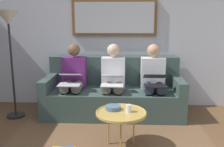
{
  "coord_description": "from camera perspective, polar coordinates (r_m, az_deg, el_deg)",
  "views": [
    {
      "loc": [
        -0.17,
        1.93,
        1.52
      ],
      "look_at": [
        0.0,
        -1.7,
        0.75
      ],
      "focal_mm": 40.89,
      "sensor_mm": 36.0,
      "label": 1
    }
  ],
  "objects": [
    {
      "name": "laptop_black",
      "position": [
        3.88,
        9.58,
        -1.53
      ],
      "size": [
        0.33,
        0.37,
        0.16
      ],
      "color": "black"
    },
    {
      "name": "person_left",
      "position": [
        4.11,
        9.2,
        -1.01
      ],
      "size": [
        0.38,
        0.58,
        1.14
      ],
      "color": "silver",
      "rests_on": "couch"
    },
    {
      "name": "cup",
      "position": [
        3.01,
        3.74,
        -7.8
      ],
      "size": [
        0.07,
        0.07,
        0.09
      ],
      "primitive_type": "cylinder",
      "color": "silver",
      "rests_on": "coffee_table"
    },
    {
      "name": "framed_mirror",
      "position": [
        4.44,
        0.51,
        12.37
      ],
      "size": [
        1.45,
        0.05,
        0.62
      ],
      "color": "brown"
    },
    {
      "name": "person_middle",
      "position": [
        4.08,
        0.24,
        -0.92
      ],
      "size": [
        0.38,
        0.58,
        1.14
      ],
      "color": "silver",
      "rests_on": "couch"
    },
    {
      "name": "standing_lamp",
      "position": [
        4.15,
        -22.06,
        9.06
      ],
      "size": [
        0.32,
        0.32,
        1.66
      ],
      "color": "black",
      "rests_on": "ground_plane"
    },
    {
      "name": "bowl",
      "position": [
        3.09,
        0.22,
        -7.65
      ],
      "size": [
        0.18,
        0.18,
        0.05
      ],
      "primitive_type": "cylinder",
      "color": "slate",
      "rests_on": "coffee_table"
    },
    {
      "name": "coffee_table",
      "position": [
        3.03,
        2.05,
        -8.89
      ],
      "size": [
        0.6,
        0.6,
        0.47
      ],
      "color": "tan",
      "rests_on": "ground_plane"
    },
    {
      "name": "person_right",
      "position": [
        4.16,
        -8.61,
        -0.82
      ],
      "size": [
        0.38,
        0.58,
        1.14
      ],
      "color": "#66236B",
      "rests_on": "couch"
    },
    {
      "name": "wall_rear",
      "position": [
        4.54,
        0.55,
        9.2
      ],
      "size": [
        6.0,
        0.12,
        2.6
      ],
      "primitive_type": "cube",
      "color": "#B7BCC6",
      "rests_on": "ground_plane"
    },
    {
      "name": "laptop_silver",
      "position": [
        3.93,
        -9.28,
        -1.24
      ],
      "size": [
        0.33,
        0.38,
        0.16
      ],
      "color": "silver"
    },
    {
      "name": "laptop_white",
      "position": [
        3.85,
        0.08,
        -1.46
      ],
      "size": [
        0.34,
        0.36,
        0.16
      ],
      "color": "white"
    },
    {
      "name": "couch",
      "position": [
        4.23,
        0.27,
        -4.65
      ],
      "size": [
        2.2,
        0.9,
        0.9
      ],
      "color": "#384C47",
      "rests_on": "ground_plane"
    }
  ]
}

